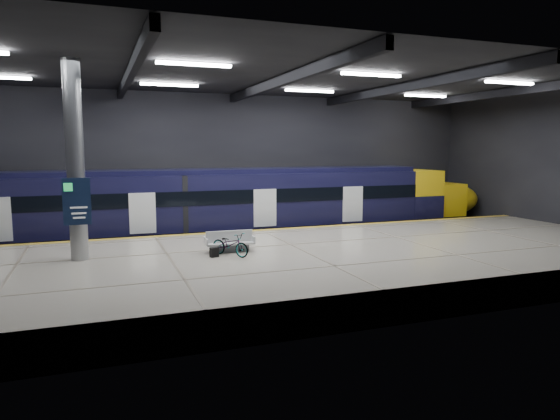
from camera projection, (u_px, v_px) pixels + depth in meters
ground at (282, 265)px, 21.42m from camera, size 30.00×30.00×0.00m
room_shell at (282, 131)px, 20.72m from camera, size 30.10×16.10×8.05m
platform at (305, 265)px, 19.03m from camera, size 30.00×11.00×1.10m
safety_strip at (262, 230)px, 23.84m from camera, size 30.00×0.40×0.01m
rails at (246, 241)px, 26.53m from camera, size 30.00×1.52×0.16m
train at (235, 205)px, 26.07m from camera, size 29.40×2.84×3.79m
bench at (229, 244)px, 18.87m from camera, size 1.87×0.84×0.81m
bicycle at (230, 244)px, 18.12m from camera, size 1.42×1.66×0.86m
pannier_bag at (214, 252)px, 17.95m from camera, size 0.34×0.25×0.35m
info_column at (75, 164)px, 17.15m from camera, size 0.90×0.78×6.90m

